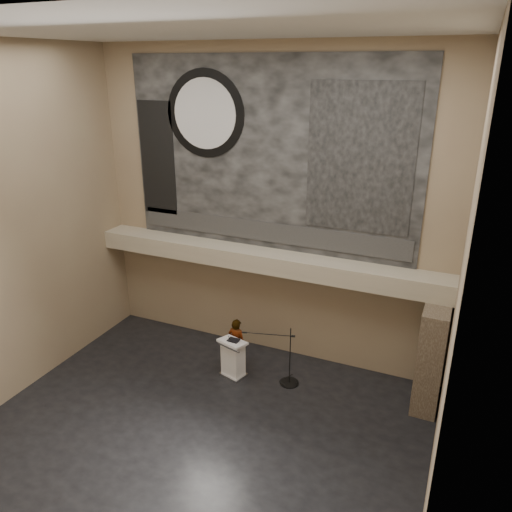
% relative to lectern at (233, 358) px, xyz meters
% --- Properties ---
extents(floor, '(10.00, 10.00, 0.00)m').
position_rel_lectern_xyz_m(floor, '(0.25, -2.23, -0.55)').
color(floor, black).
rests_on(floor, ground).
extents(ceiling, '(10.00, 10.00, 0.00)m').
position_rel_lectern_xyz_m(ceiling, '(0.25, -2.23, 7.95)').
color(ceiling, silver).
rests_on(ceiling, wall_back).
extents(wall_back, '(10.00, 0.02, 8.50)m').
position_rel_lectern_xyz_m(wall_back, '(0.25, 1.77, 3.70)').
color(wall_back, '#856D54').
rests_on(wall_back, floor).
extents(wall_front, '(10.00, 0.02, 8.50)m').
position_rel_lectern_xyz_m(wall_front, '(0.25, -6.23, 3.70)').
color(wall_front, '#856D54').
rests_on(wall_front, floor).
extents(wall_left, '(0.02, 8.00, 8.50)m').
position_rel_lectern_xyz_m(wall_left, '(-4.75, -2.23, 3.70)').
color(wall_left, '#856D54').
rests_on(wall_left, floor).
extents(wall_right, '(0.02, 8.00, 8.50)m').
position_rel_lectern_xyz_m(wall_right, '(5.25, -2.23, 3.70)').
color(wall_right, '#856D54').
rests_on(wall_right, floor).
extents(soffit, '(10.00, 0.80, 0.50)m').
position_rel_lectern_xyz_m(soffit, '(0.25, 1.37, 2.40)').
color(soffit, tan).
rests_on(soffit, wall_back).
extents(sprinkler_left, '(0.04, 0.04, 0.06)m').
position_rel_lectern_xyz_m(sprinkler_left, '(-1.35, 1.32, 2.12)').
color(sprinkler_left, '#B2893D').
rests_on(sprinkler_left, soffit).
extents(sprinkler_right, '(0.04, 0.04, 0.06)m').
position_rel_lectern_xyz_m(sprinkler_right, '(2.15, 1.32, 2.12)').
color(sprinkler_right, '#B2893D').
rests_on(sprinkler_right, soffit).
extents(banner, '(8.00, 0.05, 5.00)m').
position_rel_lectern_xyz_m(banner, '(0.25, 1.74, 5.15)').
color(banner, black).
rests_on(banner, wall_back).
extents(banner_text_strip, '(7.76, 0.02, 0.55)m').
position_rel_lectern_xyz_m(banner_text_strip, '(0.25, 1.70, 3.10)').
color(banner_text_strip, '#2A2A2A').
rests_on(banner_text_strip, banner).
extents(banner_clock_rim, '(2.30, 0.02, 2.30)m').
position_rel_lectern_xyz_m(banner_clock_rim, '(-1.55, 1.70, 6.15)').
color(banner_clock_rim, black).
rests_on(banner_clock_rim, banner).
extents(banner_clock_face, '(1.84, 0.02, 1.84)m').
position_rel_lectern_xyz_m(banner_clock_face, '(-1.55, 1.68, 6.15)').
color(banner_clock_face, silver).
rests_on(banner_clock_face, banner).
extents(banner_building_print, '(2.60, 0.02, 3.60)m').
position_rel_lectern_xyz_m(banner_building_print, '(2.65, 1.70, 5.25)').
color(banner_building_print, black).
rests_on(banner_building_print, banner).
extents(banner_brick_print, '(1.10, 0.02, 3.20)m').
position_rel_lectern_xyz_m(banner_brick_print, '(-3.15, 1.70, 4.85)').
color(banner_brick_print, black).
rests_on(banner_brick_print, banner).
extents(stone_pier, '(0.60, 1.40, 2.70)m').
position_rel_lectern_xyz_m(stone_pier, '(4.90, 0.92, 0.80)').
color(stone_pier, '#433529').
rests_on(stone_pier, floor).
extents(lectern, '(0.82, 0.68, 1.13)m').
position_rel_lectern_xyz_m(lectern, '(0.00, 0.00, 0.00)').
color(lectern, silver).
rests_on(lectern, floor).
extents(binder, '(0.30, 0.24, 0.04)m').
position_rel_lectern_xyz_m(binder, '(0.02, -0.00, 0.56)').
color(binder, black).
rests_on(binder, lectern).
extents(papers, '(0.20, 0.27, 0.00)m').
position_rel_lectern_xyz_m(papers, '(-0.15, -0.07, 0.55)').
color(papers, silver).
rests_on(papers, lectern).
extents(speaker_person, '(0.56, 0.39, 1.46)m').
position_rel_lectern_xyz_m(speaker_person, '(-0.12, 0.49, 0.18)').
color(speaker_person, white).
rests_on(speaker_person, floor).
extents(mic_stand, '(1.48, 0.60, 1.65)m').
position_rel_lectern_xyz_m(mic_stand, '(1.46, 0.29, -0.31)').
color(mic_stand, black).
rests_on(mic_stand, floor).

